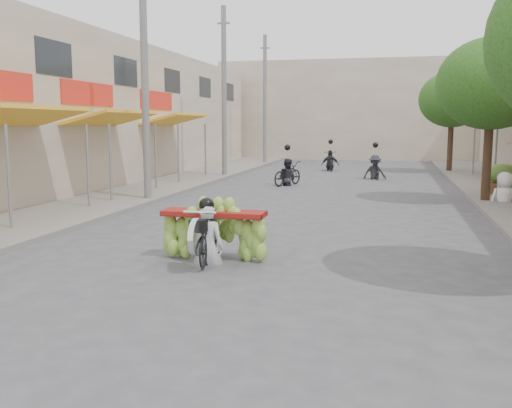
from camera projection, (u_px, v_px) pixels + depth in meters
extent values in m
plane|color=#525256|center=(154.00, 364.00, 6.11)|extent=(120.00, 120.00, 0.00)
cube|color=gray|center=(142.00, 188.00, 22.15)|extent=(4.00, 60.00, 0.12)
cube|color=#BFAD97|center=(8.00, 112.00, 21.91)|extent=(8.00, 40.00, 6.00)
cube|color=gold|center=(22.00, 116.00, 15.06)|extent=(1.77, 4.00, 0.53)
cylinder|color=slate|center=(9.00, 179.00, 13.34)|extent=(0.08, 0.08, 2.55)
cylinder|color=slate|center=(88.00, 167.00, 16.81)|extent=(0.08, 0.08, 2.55)
cube|color=gold|center=(112.00, 118.00, 19.87)|extent=(1.77, 4.00, 0.53)
cylinder|color=slate|center=(110.00, 164.00, 18.16)|extent=(0.08, 0.08, 2.55)
cylinder|color=slate|center=(156.00, 158.00, 21.63)|extent=(0.08, 0.08, 2.55)
cube|color=red|center=(88.00, 94.00, 19.96)|extent=(0.10, 3.50, 0.80)
cube|color=gold|center=(175.00, 119.00, 25.66)|extent=(1.77, 4.00, 0.53)
cylinder|color=slate|center=(178.00, 154.00, 23.94)|extent=(0.08, 0.08, 2.55)
cylinder|color=slate|center=(205.00, 150.00, 27.41)|extent=(0.08, 0.08, 2.55)
cube|color=red|center=(156.00, 100.00, 25.74)|extent=(0.10, 3.50, 0.80)
cube|color=#1E2328|center=(54.00, 58.00, 17.89)|extent=(0.08, 2.00, 1.10)
cube|color=#1E2328|center=(125.00, 72.00, 22.71)|extent=(0.08, 2.00, 1.10)
cube|color=#1E2328|center=(172.00, 81.00, 27.53)|extent=(0.08, 2.00, 1.10)
cube|color=#1E2328|center=(205.00, 87.00, 32.35)|extent=(0.08, 2.00, 1.10)
cube|color=#1E2328|center=(229.00, 92.00, 37.16)|extent=(0.08, 2.00, 1.10)
cylinder|color=slate|center=(496.00, 157.00, 21.74)|extent=(0.08, 0.08, 2.55)
cube|color=red|center=(501.00, 119.00, 25.30)|extent=(1.77, 4.20, 0.53)
cylinder|color=slate|center=(486.00, 154.00, 23.86)|extent=(0.08, 0.08, 2.55)
cylinder|color=slate|center=(474.00, 150.00, 27.53)|extent=(0.08, 0.08, 2.55)
cube|color=#BFAD97|center=(359.00, 111.00, 42.24)|extent=(20.00, 6.00, 7.00)
cylinder|color=slate|center=(145.00, 78.00, 18.34)|extent=(0.24, 0.24, 8.00)
cylinder|color=slate|center=(224.00, 93.00, 27.02)|extent=(0.24, 0.24, 8.00)
cube|color=slate|center=(224.00, 23.00, 26.57)|extent=(0.60, 0.08, 0.08)
cylinder|color=slate|center=(265.00, 100.00, 35.69)|extent=(0.24, 0.24, 8.00)
cube|color=slate|center=(265.00, 48.00, 35.24)|extent=(0.60, 0.08, 0.08)
cylinder|color=#3A2719|center=(488.00, 154.00, 18.15)|extent=(0.28, 0.28, 3.20)
ellipsoid|color=#2A591A|center=(492.00, 84.00, 17.84)|extent=(3.40, 3.40, 2.90)
cylinder|color=#3A2719|center=(450.00, 142.00, 29.71)|extent=(0.28, 0.28, 3.20)
ellipsoid|color=#2A591A|center=(452.00, 99.00, 29.40)|extent=(3.40, 3.40, 2.90)
cube|color=brown|center=(501.00, 186.00, 20.06)|extent=(1.20, 0.80, 0.50)
ellipsoid|color=#5E9839|center=(502.00, 170.00, 19.98)|extent=(1.20, 0.88, 0.66)
imported|color=black|center=(208.00, 238.00, 10.46)|extent=(0.65, 1.66, 0.95)
cylinder|color=silver|center=(197.00, 237.00, 9.82)|extent=(0.10, 0.66, 0.66)
cube|color=black|center=(198.00, 226.00, 9.89)|extent=(0.28, 0.22, 0.22)
cylinder|color=silver|center=(200.00, 212.00, 9.95)|extent=(0.60, 0.05, 0.05)
cube|color=maroon|center=(214.00, 213.00, 10.74)|extent=(1.95, 0.55, 0.10)
imported|color=silver|center=(207.00, 203.00, 10.32)|extent=(0.60, 0.44, 1.65)
sphere|color=black|center=(206.00, 159.00, 10.18)|extent=(0.28, 0.28, 0.28)
imported|color=white|center=(505.00, 172.00, 17.93)|extent=(1.03, 0.75, 1.88)
imported|color=black|center=(287.00, 174.00, 23.71)|extent=(1.29, 1.87, 0.99)
imported|color=#2B2C34|center=(287.00, 158.00, 23.62)|extent=(0.92, 0.76, 1.65)
sphere|color=black|center=(287.00, 147.00, 23.56)|extent=(0.26, 0.26, 0.26)
imported|color=black|center=(375.00, 169.00, 26.35)|extent=(0.85, 1.61, 0.91)
imported|color=#2B2C34|center=(375.00, 155.00, 26.26)|extent=(1.17, 0.83, 1.65)
sphere|color=black|center=(375.00, 145.00, 26.19)|extent=(0.26, 0.26, 0.26)
imported|color=black|center=(330.00, 161.00, 31.15)|extent=(0.93, 1.88, 1.01)
imported|color=#2B2C34|center=(331.00, 150.00, 31.07)|extent=(1.04, 0.68, 1.65)
sphere|color=black|center=(331.00, 142.00, 31.00)|extent=(0.26, 0.26, 0.26)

